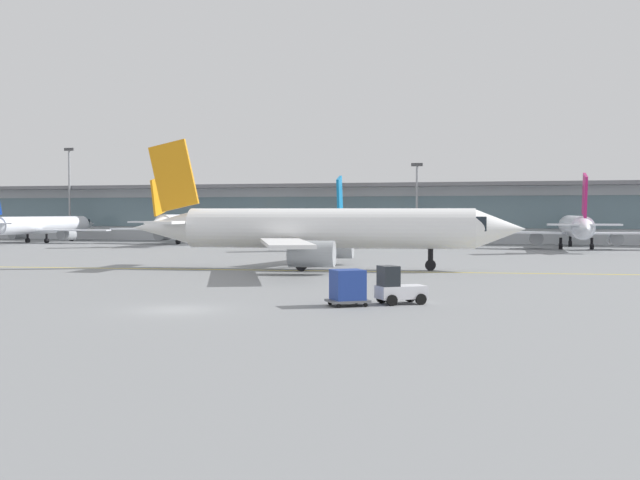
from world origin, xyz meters
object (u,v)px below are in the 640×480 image
(gate_airplane_0, at_px, (42,226))
(cargo_dolly_lead, at_px, (348,286))
(baggage_tug, at_px, (397,288))
(apron_light_mast_0, at_px, (69,190))
(gate_airplane_3, at_px, (575,227))
(apron_light_mast_1, at_px, (417,199))
(gate_airplane_2, at_px, (352,227))
(taxiing_regional_jet, at_px, (324,230))
(gate_airplane_1, at_px, (194,225))

(gate_airplane_0, height_order, cargo_dolly_lead, gate_airplane_0)
(baggage_tug, relative_size, apron_light_mast_0, 0.18)
(gate_airplane_3, xyz_separation_m, apron_light_mast_1, (-23.18, 11.82, 4.06))
(gate_airplane_2, distance_m, taxiing_regional_jet, 43.66)
(gate_airplane_1, xyz_separation_m, gate_airplane_3, (56.27, -1.44, -0.08))
(taxiing_regional_jet, distance_m, baggage_tug, 26.64)
(gate_airplane_1, bearing_deg, baggage_tug, -147.77)
(gate_airplane_2, distance_m, apron_light_mast_1, 16.31)
(gate_airplane_1, relative_size, taxiing_regional_jet, 0.86)
(gate_airplane_3, distance_m, cargo_dolly_lead, 72.55)
(gate_airplane_2, relative_size, gate_airplane_3, 0.99)
(gate_airplane_3, distance_m, baggage_tug, 70.55)
(apron_light_mast_1, bearing_deg, gate_airplane_3, -27.02)
(taxiing_regional_jet, relative_size, baggage_tug, 11.84)
(apron_light_mast_0, relative_size, apron_light_mast_1, 1.29)
(gate_airplane_2, distance_m, gate_airplane_3, 30.37)
(gate_airplane_2, distance_m, apron_light_mast_0, 56.32)
(gate_airplane_1, relative_size, gate_airplane_3, 1.03)
(gate_airplane_3, xyz_separation_m, taxiing_regional_jet, (-22.62, -45.26, 0.54))
(baggage_tug, height_order, cargo_dolly_lead, baggage_tug)
(cargo_dolly_lead, bearing_deg, gate_airplane_1, 86.49)
(apron_light_mast_0, bearing_deg, cargo_dolly_lead, -49.57)
(gate_airplane_0, relative_size, gate_airplane_1, 0.92)
(cargo_dolly_lead, relative_size, apron_light_mast_0, 0.16)
(taxiing_regional_jet, height_order, cargo_dolly_lead, taxiing_regional_jet)
(cargo_dolly_lead, bearing_deg, gate_airplane_2, 69.52)
(gate_airplane_1, distance_m, apron_light_mast_1, 34.91)
(apron_light_mast_1, bearing_deg, gate_airplane_2, -116.76)
(gate_airplane_0, height_order, baggage_tug, gate_airplane_0)
(gate_airplane_0, bearing_deg, taxiing_regional_jet, -122.39)
(taxiing_regional_jet, relative_size, apron_light_mast_1, 2.76)
(taxiing_regional_jet, xyz_separation_m, cargo_dolly_lead, (8.32, -25.84, -2.40))
(gate_airplane_1, relative_size, apron_light_mast_1, 2.39)
(gate_airplane_2, xyz_separation_m, gate_airplane_3, (30.28, 2.28, 0.02))
(gate_airplane_1, bearing_deg, apron_light_mast_1, -72.37)
(apron_light_mast_0, bearing_deg, apron_light_mast_1, 0.38)
(cargo_dolly_lead, bearing_deg, gate_airplane_3, 45.07)
(gate_airplane_0, distance_m, cargo_dolly_lead, 98.36)
(gate_airplane_3, relative_size, apron_light_mast_1, 2.33)
(baggage_tug, bearing_deg, apron_light_mast_0, 98.37)
(taxiing_regional_jet, relative_size, cargo_dolly_lead, 13.21)
(gate_airplane_3, distance_m, apron_light_mast_1, 26.33)
(gate_airplane_0, xyz_separation_m, gate_airplane_2, (51.98, -2.27, 0.13))
(gate_airplane_3, bearing_deg, apron_light_mast_0, 79.42)
(taxiing_regional_jet, bearing_deg, gate_airplane_2, 93.97)
(gate_airplane_0, relative_size, taxiing_regional_jet, 0.80)
(gate_airplane_1, height_order, apron_light_mast_0, apron_light_mast_0)
(gate_airplane_0, distance_m, gate_airplane_1, 26.04)
(apron_light_mast_1, bearing_deg, gate_airplane_1, -162.59)
(baggage_tug, bearing_deg, gate_airplane_0, 101.79)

